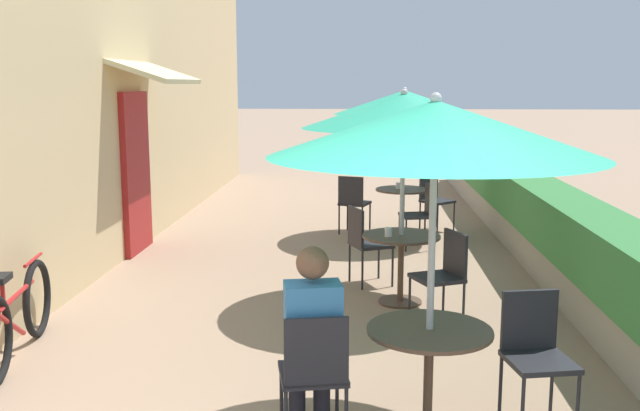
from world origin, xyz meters
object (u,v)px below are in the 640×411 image
(cafe_chair_near_right, at_px, (314,368))
(coffee_cup_mid, at_px, (388,232))
(patio_table_far, at_px, (403,202))
(bicycle_second, at_px, (17,316))
(cafe_chair_mid_left, at_px, (444,270))
(cafe_chair_near_left, at_px, (535,348))
(cafe_chair_far_right, at_px, (422,211))
(patio_table_near, at_px, (429,358))
(patio_umbrella_far, at_px, (405,102))
(cafe_chair_mid_right, at_px, (365,239))
(cafe_chair_far_back, at_px, (434,196))
(patio_umbrella_mid, at_px, (404,111))
(coffee_cup_far, at_px, (398,186))
(patio_umbrella_near, at_px, (435,129))
(seated_patron_near_right, at_px, (312,335))
(cafe_chair_far_left, at_px, (353,200))
(patio_table_mid, at_px, (401,253))

(cafe_chair_near_right, height_order, coffee_cup_mid, cafe_chair_near_right)
(patio_table_far, relative_size, bicycle_second, 0.45)
(cafe_chair_near_right, height_order, cafe_chair_mid_left, same)
(cafe_chair_near_left, relative_size, bicycle_second, 0.50)
(cafe_chair_near_right, xyz_separation_m, cafe_chair_far_right, (1.09, 5.46, 0.00))
(patio_table_near, xyz_separation_m, patio_table_far, (0.16, 5.95, 0.00))
(patio_umbrella_far, height_order, bicycle_second, patio_umbrella_far)
(cafe_chair_near_left, distance_m, cafe_chair_mid_left, 1.95)
(cafe_chair_mid_right, relative_size, coffee_cup_mid, 9.67)
(cafe_chair_mid_left, height_order, cafe_chair_mid_right, same)
(cafe_chair_far_back, bearing_deg, patio_umbrella_mid, 38.29)
(patio_table_near, bearing_deg, cafe_chair_mid_left, 81.04)
(coffee_cup_far, bearing_deg, cafe_chair_mid_right, -100.88)
(patio_umbrella_near, relative_size, seated_patron_near_right, 1.72)
(cafe_chair_mid_left, height_order, cafe_chair_far_left, same)
(cafe_chair_near_right, distance_m, cafe_chair_far_left, 6.32)
(cafe_chair_mid_right, bearing_deg, cafe_chair_far_right, 133.62)
(seated_patron_near_right, xyz_separation_m, cafe_chair_mid_left, (1.06, 2.23, -0.17))
(cafe_chair_mid_right, bearing_deg, cafe_chair_near_right, -28.55)
(patio_table_near, relative_size, cafe_chair_near_left, 0.90)
(cafe_chair_near_left, bearing_deg, cafe_chair_far_left, -88.80)
(patio_umbrella_near, height_order, coffee_cup_mid, patio_umbrella_near)
(cafe_chair_mid_left, bearing_deg, patio_table_far, -21.00)
(cafe_chair_mid_left, bearing_deg, cafe_chair_near_left, 167.26)
(patio_table_near, bearing_deg, cafe_chair_far_back, 84.14)
(cafe_chair_mid_left, distance_m, cafe_chair_far_left, 4.08)
(patio_table_far, bearing_deg, patio_umbrella_near, -91.59)
(patio_umbrella_near, height_order, coffee_cup_far, patio_umbrella_near)
(cafe_chair_mid_left, bearing_deg, cafe_chair_mid_right, 5.97)
(cafe_chair_near_right, relative_size, bicycle_second, 0.50)
(patio_table_near, xyz_separation_m, cafe_chair_near_right, (-0.70, -0.21, 0.00))
(patio_umbrella_near, bearing_deg, coffee_cup_far, 89.05)
(cafe_chair_near_left, height_order, cafe_chair_far_back, same)
(seated_patron_near_right, xyz_separation_m, cafe_chair_far_left, (0.17, 6.21, -0.17))
(cafe_chair_mid_left, height_order, patio_umbrella_far, patio_umbrella_far)
(cafe_chair_mid_right, xyz_separation_m, patio_table_far, (0.55, 2.53, -0.00))
(seated_patron_near_right, distance_m, cafe_chair_mid_left, 2.48)
(cafe_chair_near_right, distance_m, patio_umbrella_far, 6.38)
(patio_table_near, distance_m, bicycle_second, 3.37)
(cafe_chair_near_left, xyz_separation_m, cafe_chair_far_left, (-1.26, 5.90, 0.00))
(cafe_chair_far_left, height_order, cafe_chair_far_right, same)
(cafe_chair_mid_left, bearing_deg, patio_umbrella_near, 147.46)
(cafe_chair_mid_right, relative_size, patio_table_far, 1.11)
(cafe_chair_far_back, distance_m, coffee_cup_far, 0.81)
(patio_table_near, height_order, cafe_chair_near_left, cafe_chair_near_left)
(cafe_chair_near_left, bearing_deg, patio_table_far, -95.45)
(patio_table_far, relative_size, cafe_chair_far_back, 0.90)
(cafe_chair_near_left, relative_size, patio_table_mid, 1.11)
(cafe_chair_far_back, height_order, coffee_cup_far, cafe_chair_far_back)
(coffee_cup_mid, distance_m, coffee_cup_far, 3.27)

